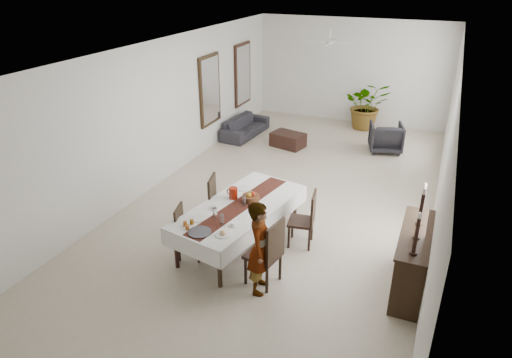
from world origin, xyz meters
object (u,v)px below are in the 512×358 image
object	(u,v)px
red_pitcher	(233,193)
sideboard_body	(412,261)
dining_table_top	(240,207)
sofa	(245,126)
woman	(260,248)

from	to	relation	value
red_pitcher	sideboard_body	size ratio (longest dim) A/B	0.13
dining_table_top	red_pitcher	xyz separation A→B (m)	(-0.22, 0.20, 0.14)
red_pitcher	sideboard_body	bearing A→B (deg)	-5.32
dining_table_top	red_pitcher	size ratio (longest dim) A/B	12.00
sideboard_body	sofa	size ratio (longest dim) A/B	0.87
dining_table_top	woman	size ratio (longest dim) A/B	1.62
sideboard_body	woman	bearing A→B (deg)	-155.66
woman	sideboard_body	xyz separation A→B (m)	(2.14, 0.97, -0.29)
red_pitcher	woman	size ratio (longest dim) A/B	0.14
dining_table_top	red_pitcher	world-z (taller)	red_pitcher
dining_table_top	sofa	world-z (taller)	dining_table_top
dining_table_top	woman	bearing A→B (deg)	-41.03
dining_table_top	sideboard_body	distance (m)	2.97
red_pitcher	sofa	xyz separation A→B (m)	(-2.09, 5.17, -0.62)
dining_table_top	sofa	size ratio (longest dim) A/B	1.35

